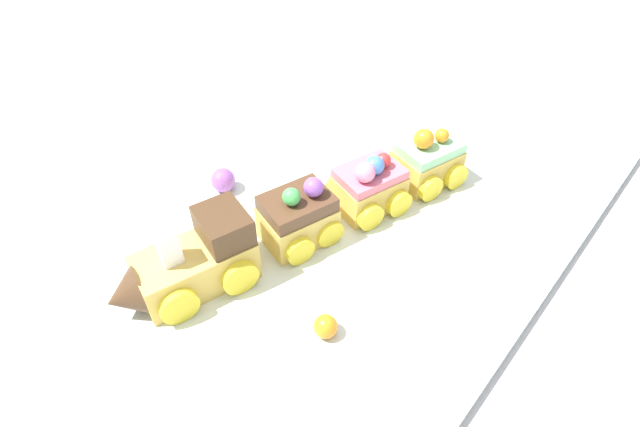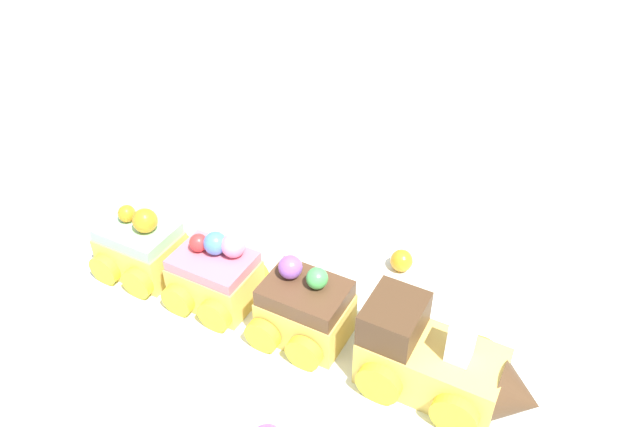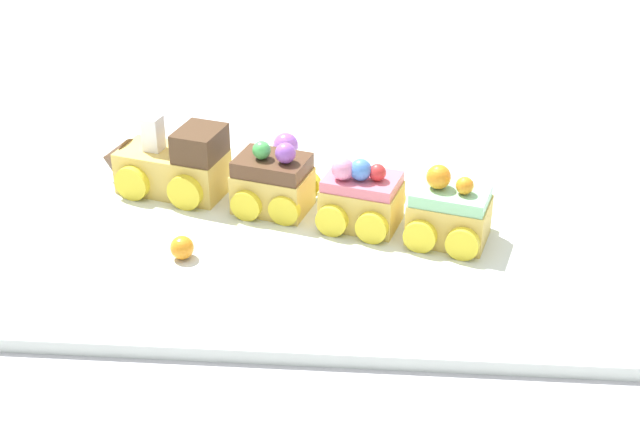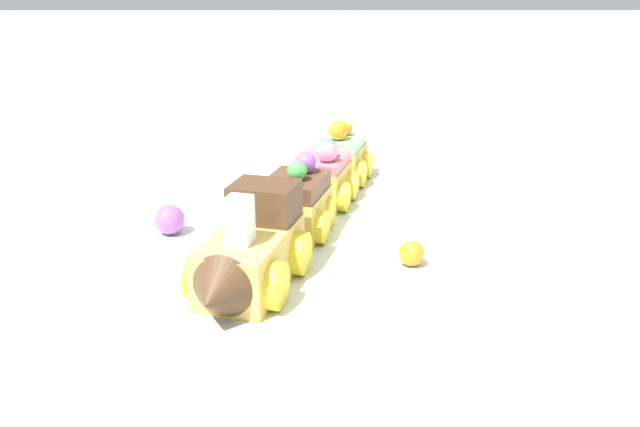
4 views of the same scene
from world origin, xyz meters
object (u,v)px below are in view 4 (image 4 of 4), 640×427
Objects in this scene: cake_car_chocolate at (296,204)px; cake_car_strawberry at (321,179)px; cake_train_locomotive at (248,256)px; cake_car_mint at (340,158)px; gumball_purple at (169,220)px; gumball_orange at (411,253)px.

cake_car_strawberry is (-0.08, 0.02, -0.00)m from cake_car_chocolate.
cake_car_mint is at bearing 179.98° from cake_train_locomotive.
cake_car_mint is at bearing -179.62° from cake_car_strawberry.
cake_car_chocolate is at bearing 179.84° from cake_train_locomotive.
gumball_purple is at bearing -71.50° from cake_car_chocolate.
gumball_orange is at bearing 123.55° from cake_train_locomotive.
cake_train_locomotive is 0.28m from cake_car_mint.
cake_car_mint is at bearing -179.92° from cake_car_chocolate.
cake_train_locomotive reaches higher than gumball_purple.
cake_car_chocolate is 0.17m from cake_car_mint.
cake_train_locomotive reaches higher than cake_car_chocolate.
cake_train_locomotive reaches higher than cake_car_mint.
cake_train_locomotive is at bearing 37.47° from gumball_purple.
cake_train_locomotive is 0.12m from cake_car_chocolate.
cake_car_mint is 0.24m from gumball_orange.
cake_train_locomotive is at bearing -0.19° from cake_car_strawberry.
cake_car_chocolate is 0.08m from cake_car_strawberry.
cake_car_mint reaches higher than gumball_purple.
cake_car_chocolate is at bearing 0.08° from cake_car_mint.
cake_car_mint is at bearing -167.86° from gumball_orange.
cake_car_strawberry is at bearing -154.89° from gumball_orange.
gumball_purple is (-0.11, -0.08, -0.01)m from cake_train_locomotive.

